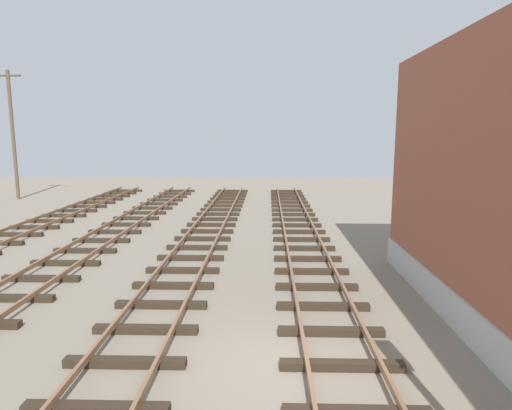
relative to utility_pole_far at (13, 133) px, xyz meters
The scene contains 4 objects.
ground_plane 30.06m from the utility_pole_far, 50.87° to the right, with size 80.00×80.00×0.00m, color slate.
track_near_building 30.73m from the utility_pole_far, 49.28° to the right, with size 2.50×56.38×0.32m.
track_centre 28.10m from the utility_pole_far, 56.19° to the right, with size 2.50×56.38×0.32m.
utility_pole_far is the anchor object (origin of this frame).
Camera 1 is at (-0.42, -8.17, 4.68)m, focal length 30.60 mm.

